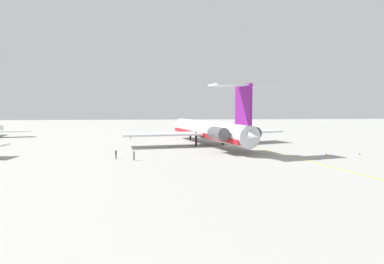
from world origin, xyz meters
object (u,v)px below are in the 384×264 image
at_px(safety_cone_nose, 360,154).
at_px(safety_cone_wingtip, 326,154).
at_px(safety_cone_tail, 215,134).
at_px(main_jetliner, 210,130).
at_px(ground_crew_portside, 116,153).
at_px(ground_crew_near_nose, 130,135).
at_px(ground_crew_starboard, 134,154).
at_px(ground_crew_near_tail, 255,132).

height_order(safety_cone_nose, safety_cone_wingtip, same).
bearing_deg(safety_cone_wingtip, safety_cone_tail, 16.11).
relative_size(main_jetliner, ground_crew_portside, 27.99).
bearing_deg(ground_crew_near_nose, safety_cone_tail, -106.86).
relative_size(ground_crew_portside, ground_crew_starboard, 1.00).
height_order(ground_crew_near_tail, safety_cone_tail, ground_crew_near_tail).
relative_size(safety_cone_nose, safety_cone_wingtip, 1.00).
xyz_separation_m(ground_crew_near_tail, ground_crew_portside, (-46.46, 40.45, -0.03)).
relative_size(main_jetliner, safety_cone_tail, 88.00).
bearing_deg(ground_crew_starboard, main_jetliner, -82.89).
relative_size(ground_crew_portside, safety_cone_tail, 3.14).
bearing_deg(main_jetliner, safety_cone_wingtip, -148.07).
bearing_deg(ground_crew_near_nose, ground_crew_starboard, 148.64).
distance_m(main_jetliner, safety_cone_wingtip, 28.68).
distance_m(ground_crew_starboard, safety_cone_tail, 56.73).
bearing_deg(safety_cone_tail, main_jetliner, 168.20).
height_order(ground_crew_portside, safety_cone_wingtip, ground_crew_portside).
distance_m(ground_crew_near_nose, safety_cone_tail, 30.00).
bearing_deg(safety_cone_wingtip, ground_crew_starboard, 93.01).
distance_m(ground_crew_near_nose, safety_cone_wingtip, 57.57).
distance_m(ground_crew_near_tail, safety_cone_nose, 46.68).
bearing_deg(ground_crew_near_tail, main_jetliner, -161.19).
distance_m(main_jetliner, ground_crew_near_nose, 29.26).
relative_size(ground_crew_near_tail, ground_crew_starboard, 1.03).
relative_size(main_jetliner, safety_cone_nose, 88.00).
xyz_separation_m(main_jetliner, ground_crew_near_nose, (19.40, 21.72, -2.84)).
xyz_separation_m(safety_cone_nose, safety_cone_tail, (49.16, 21.72, 0.00)).
distance_m(ground_crew_near_tail, ground_crew_portside, 61.61).
height_order(ground_crew_near_tail, ground_crew_starboard, ground_crew_near_tail).
xyz_separation_m(ground_crew_near_tail, safety_cone_nose, (-45.95, -8.17, -0.85)).
bearing_deg(ground_crew_near_nose, safety_cone_nose, -165.50).
distance_m(ground_crew_near_tail, ground_crew_starboard, 60.94).
bearing_deg(main_jetliner, ground_crew_near_tail, -51.00).
height_order(safety_cone_nose, safety_cone_tail, same).
distance_m(safety_cone_nose, safety_cone_wingtip, 7.39).
height_order(main_jetliner, ground_crew_starboard, main_jetliner).
relative_size(safety_cone_nose, safety_cone_tail, 1.00).
relative_size(ground_crew_starboard, safety_cone_wingtip, 3.14).
bearing_deg(safety_cone_wingtip, ground_crew_near_tail, 0.98).
relative_size(ground_crew_near_nose, ground_crew_starboard, 0.97).
relative_size(main_jetliner, ground_crew_starboard, 28.00).
relative_size(main_jetliner, ground_crew_near_tail, 27.15).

